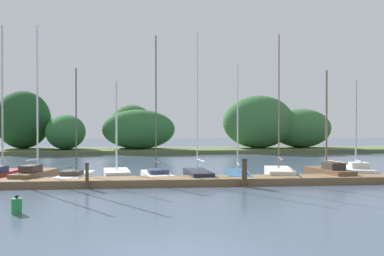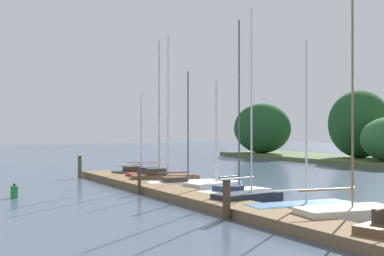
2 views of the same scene
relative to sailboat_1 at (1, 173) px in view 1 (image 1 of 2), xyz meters
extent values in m
cube|color=brown|center=(8.68, -2.21, -0.25)|extent=(26.94, 1.80, 0.35)
cube|color=#56663D|center=(8.68, 22.58, -0.22)|extent=(61.76, 8.00, 0.40)
ellipsoid|color=#1E4C23|center=(-5.87, 23.60, 3.12)|extent=(5.83, 5.62, 6.28)
ellipsoid|color=#386B38|center=(19.89, 22.27, 2.90)|extent=(7.99, 5.43, 5.86)
ellipsoid|color=#386B38|center=(24.94, 22.77, 2.19)|extent=(6.93, 4.89, 4.43)
ellipsoid|color=#2D6633|center=(-0.95, 21.77, 1.82)|extent=(4.04, 5.56, 3.68)
ellipsoid|color=#386B38|center=(5.81, 23.79, 2.40)|extent=(5.07, 4.19, 4.84)
ellipsoid|color=#2D6633|center=(6.68, 21.65, 2.08)|extent=(7.75, 4.16, 4.20)
cube|color=maroon|center=(-0.01, -0.09, -0.17)|extent=(1.48, 3.43, 0.51)
cube|color=maroon|center=(0.14, 1.40, -0.19)|extent=(0.71, 0.89, 0.43)
cylinder|color=#B7B7BC|center=(0.02, 0.16, 4.05)|extent=(0.09, 0.09, 7.93)
cube|color=brown|center=(1.91, -0.47, -0.15)|extent=(1.87, 3.69, 0.55)
cube|color=brown|center=(2.28, 1.08, -0.18)|extent=(0.78, 1.00, 0.47)
cube|color=#3D3328|center=(1.80, -0.90, 0.31)|extent=(1.03, 1.22, 0.36)
cylinder|color=silver|center=(1.97, -0.21, 4.05)|extent=(0.10, 0.10, 7.84)
cylinder|color=silver|center=(1.84, -0.76, 0.76)|extent=(0.37, 1.23, 0.08)
cube|color=white|center=(3.96, -0.33, -0.24)|extent=(1.75, 3.97, 0.36)
cube|color=white|center=(4.17, 1.38, -0.26)|extent=(0.82, 1.04, 0.31)
cube|color=#3D3328|center=(3.90, -0.81, 0.06)|extent=(1.10, 1.26, 0.24)
cylinder|color=#4C4C51|center=(3.99, -0.05, 2.84)|extent=(0.07, 0.07, 5.80)
cylinder|color=#4C4C51|center=(3.90, -0.82, 0.40)|extent=(0.29, 1.73, 0.08)
cube|color=white|center=(6.18, 0.17, -0.17)|extent=(1.75, 2.94, 0.50)
cube|color=white|center=(5.99, 1.40, -0.20)|extent=(0.84, 0.80, 0.43)
cylinder|color=silver|center=(6.14, 0.37, 2.58)|extent=(0.11, 0.11, 5.00)
cube|color=white|center=(8.41, -0.05, -0.25)|extent=(1.90, 3.59, 0.36)
cube|color=white|center=(8.16, 1.47, -0.26)|extent=(0.88, 0.96, 0.30)
cube|color=#2D3856|center=(8.48, -0.47, 0.05)|extent=(1.18, 1.18, 0.23)
cylinder|color=#4C4C51|center=(8.37, 0.20, 3.79)|extent=(0.07, 0.07, 7.72)
cylinder|color=#4C4C51|center=(8.46, -0.38, 0.55)|extent=(0.28, 1.31, 0.07)
cube|color=#232833|center=(10.64, -0.96, -0.15)|extent=(1.44, 3.06, 0.56)
cube|color=#232833|center=(10.50, 0.36, -0.17)|extent=(0.70, 0.80, 0.47)
cylinder|color=silver|center=(10.62, -0.74, 3.87)|extent=(0.07, 0.07, 7.48)
cylinder|color=silver|center=(10.71, -1.55, 0.73)|extent=(0.27, 1.82, 0.07)
cube|color=#285684|center=(12.98, -0.26, -0.24)|extent=(1.82, 4.18, 0.36)
cube|color=#285684|center=(13.23, 1.54, -0.26)|extent=(0.83, 1.10, 0.31)
cylinder|color=silver|center=(13.02, 0.04, 2.99)|extent=(0.08, 0.08, 6.09)
cylinder|color=silver|center=(12.93, -0.60, 0.43)|extent=(0.27, 1.42, 0.08)
cube|color=silver|center=(15.35, -0.34, -0.15)|extent=(1.94, 3.46, 0.55)
cube|color=silver|center=(15.60, 1.11, -0.18)|extent=(0.90, 0.94, 0.47)
cylinder|color=#7F6647|center=(15.39, -0.10, 3.95)|extent=(0.07, 0.07, 7.66)
cylinder|color=#7F6647|center=(15.22, -1.04, 0.74)|extent=(0.45, 2.09, 0.08)
cube|color=brown|center=(18.01, -0.94, -0.13)|extent=(1.84, 3.47, 0.58)
cube|color=brown|center=(17.71, 0.51, -0.16)|extent=(0.81, 0.94, 0.50)
cube|color=#3D3328|center=(18.10, -1.35, 0.35)|extent=(1.08, 1.15, 0.38)
cylinder|color=#7F6647|center=(17.96, -0.70, 2.92)|extent=(0.11, 0.11, 5.53)
cylinder|color=#7F6647|center=(18.13, -1.49, 0.60)|extent=(0.43, 1.78, 0.06)
cube|color=white|center=(20.20, 0.15, -0.17)|extent=(1.97, 3.51, 0.51)
cube|color=white|center=(20.52, 1.60, -0.19)|extent=(0.87, 0.96, 0.44)
cube|color=beige|center=(20.11, -0.26, 0.26)|extent=(1.16, 1.18, 0.33)
cylinder|color=#B7B7BC|center=(20.25, 0.39, 2.68)|extent=(0.10, 0.10, 5.18)
cylinder|color=#B7B7BC|center=(20.12, -0.19, 0.50)|extent=(0.35, 1.31, 0.07)
cylinder|color=#4C3D28|center=(5.07, -3.30, 0.17)|extent=(0.17, 0.17, 1.20)
cylinder|color=black|center=(5.07, -3.30, 0.79)|extent=(0.19, 0.19, 0.04)
cylinder|color=#4C3D28|center=(12.68, -3.29, 0.24)|extent=(0.27, 0.27, 1.32)
cylinder|color=black|center=(12.68, -3.29, 0.92)|extent=(0.31, 0.31, 0.04)
cylinder|color=#23843D|center=(3.54, -8.76, -0.16)|extent=(0.34, 0.34, 0.53)
sphere|color=black|center=(3.54, -8.76, 0.17)|extent=(0.12, 0.12, 0.12)
camera|label=1|loc=(8.19, -23.64, 2.66)|focal=39.39mm
camera|label=2|loc=(27.28, -12.84, 2.73)|focal=47.04mm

